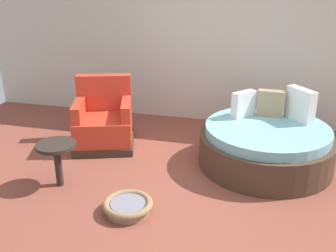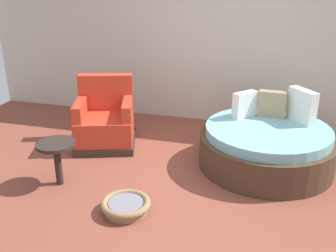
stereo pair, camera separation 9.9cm
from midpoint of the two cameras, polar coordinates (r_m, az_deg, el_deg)
ground_plane at (r=4.40m, az=2.79°, el=-9.48°), size 8.00×8.00×0.02m
back_wall at (r=6.09m, az=7.53°, el=13.18°), size 8.00×0.12×2.75m
round_daybed at (r=4.96m, az=13.73°, el=-2.70°), size 1.65×1.65×0.94m
red_armchair at (r=5.44m, az=-9.95°, el=0.55°), size 1.00×1.00×0.94m
pet_basket at (r=4.01m, az=-6.66°, el=-11.67°), size 0.51×0.51×0.13m
side_table at (r=4.47m, az=-16.76°, el=-3.61°), size 0.44×0.44×0.52m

